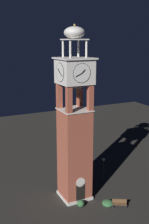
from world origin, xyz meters
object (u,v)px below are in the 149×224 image
at_px(clock_tower, 75,131).
at_px(park_bench, 119,203).
at_px(trash_bin, 82,176).
at_px(lamp_post, 103,165).

xyz_separation_m(clock_tower, park_bench, (3.44, -4.26, -7.61)).
distance_m(clock_tower, trash_bin, 8.82).
bearing_deg(clock_tower, lamp_post, 15.18).
relative_size(park_bench, trash_bin, 2.01).
height_order(park_bench, trash_bin, park_bench).
height_order(clock_tower, trash_bin, clock_tower).
bearing_deg(clock_tower, park_bench, -51.10).
distance_m(park_bench, lamp_post, 6.03).
relative_size(park_bench, lamp_post, 0.46).
distance_m(clock_tower, park_bench, 9.38).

